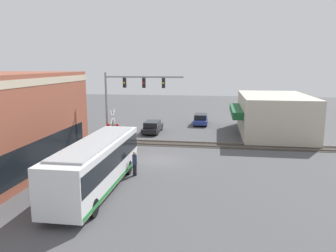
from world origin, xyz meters
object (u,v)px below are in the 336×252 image
object	(u,v)px
parked_car_black	(153,127)
pedestrian_near_bus	(135,163)
parked_car_blue	(201,120)
crossing_signal	(113,125)
pedestrian_at_crossing	(113,138)
city_bus	(97,163)

from	to	relation	value
parked_car_black	pedestrian_near_bus	xyz separation A→B (m)	(-15.30, -1.68, 0.26)
parked_car_blue	crossing_signal	bearing A→B (deg)	151.65
parked_car_black	parked_car_blue	xyz separation A→B (m)	(6.21, -5.40, 0.02)
parked_car_black	pedestrian_near_bus	world-z (taller)	pedestrian_near_bus
pedestrian_at_crossing	crossing_signal	bearing A→B (deg)	-145.86
parked_car_black	crossing_signal	bearing A→B (deg)	164.18
pedestrian_at_crossing	pedestrian_near_bus	size ratio (longest dim) A/B	1.04
parked_car_black	parked_car_blue	distance (m)	8.23
city_bus	parked_car_blue	size ratio (longest dim) A/B	2.34
pedestrian_at_crossing	pedestrian_near_bus	distance (m)	8.51
city_bus	crossing_signal	bearing A→B (deg)	12.31
city_bus	pedestrian_at_crossing	xyz separation A→B (m)	(10.54, 2.38, -0.84)
parked_car_blue	pedestrian_at_crossing	distance (m)	16.05
pedestrian_near_bus	city_bus	bearing A→B (deg)	151.18
pedestrian_near_bus	parked_car_blue	bearing A→B (deg)	-9.80
parked_car_black	pedestrian_at_crossing	size ratio (longest dim) A/B	2.60
crossing_signal	pedestrian_near_bus	distance (m)	8.43
city_bus	pedestrian_at_crossing	world-z (taller)	city_bus
parked_car_black	parked_car_blue	bearing A→B (deg)	-41.00
parked_car_blue	pedestrian_at_crossing	world-z (taller)	pedestrian_at_crossing
parked_car_blue	parked_car_black	bearing A→B (deg)	139.00
parked_car_black	parked_car_blue	world-z (taller)	parked_car_blue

